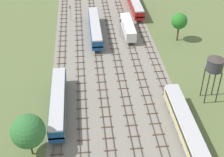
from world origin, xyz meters
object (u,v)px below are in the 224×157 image
(diesel_railcar_far_left_near, at_px, (58,101))
(signal_post_near, at_px, (70,11))
(passenger_coach_centre_left_midfar, at_px, (95,27))
(passenger_coach_right_nearest, at_px, (186,126))
(passenger_coach_right_far, at_px, (134,3))
(water_tower, at_px, (215,65))
(signal_post_nearest, at_px, (120,26))
(freight_boxcar_centre_right_mid, at_px, (128,27))

(diesel_railcar_far_left_near, relative_size, signal_post_near, 4.06)
(diesel_railcar_far_left_near, height_order, passenger_coach_centre_left_midfar, same)
(passenger_coach_right_nearest, distance_m, diesel_railcar_far_left_near, 25.34)
(passenger_coach_centre_left_midfar, bearing_deg, passenger_coach_right_far, 50.66)
(passenger_coach_centre_left_midfar, xyz_separation_m, water_tower, (22.24, -32.06, 6.08))
(passenger_coach_right_nearest, height_order, passenger_coach_right_far, same)
(passenger_coach_right_far, height_order, signal_post_near, signal_post_near)
(passenger_coach_right_nearest, xyz_separation_m, passenger_coach_right_far, (0.00, 59.63, 0.00))
(passenger_coach_right_nearest, relative_size, signal_post_nearest, 4.01)
(diesel_railcar_far_left_near, distance_m, signal_post_near, 43.60)
(diesel_railcar_far_left_near, height_order, freight_boxcar_centre_right_mid, diesel_railcar_far_left_near)
(freight_boxcar_centre_right_mid, xyz_separation_m, passenger_coach_centre_left_midfar, (-9.38, 0.70, 0.16))
(water_tower, bearing_deg, signal_post_near, 124.42)
(signal_post_near, bearing_deg, passenger_coach_right_nearest, -68.35)
(passenger_coach_centre_left_midfar, xyz_separation_m, passenger_coach_right_far, (14.07, 17.16, 0.00))
(signal_post_near, bearing_deg, diesel_railcar_far_left_near, -93.08)
(diesel_railcar_far_left_near, bearing_deg, freight_boxcar_centre_right_mid, 59.74)
(passenger_coach_right_nearest, height_order, signal_post_nearest, signal_post_nearest)
(signal_post_nearest, bearing_deg, freight_boxcar_centre_right_mid, 20.19)
(diesel_railcar_far_left_near, bearing_deg, signal_post_near, 86.92)
(water_tower, relative_size, signal_post_near, 2.07)
(diesel_railcar_far_left_near, xyz_separation_m, signal_post_nearest, (16.41, 31.29, 0.88))
(water_tower, height_order, signal_post_near, water_tower)
(passenger_coach_centre_left_midfar, distance_m, signal_post_nearest, 7.26)
(passenger_coach_right_far, relative_size, water_tower, 2.11)
(passenger_coach_right_nearest, bearing_deg, signal_post_nearest, 99.76)
(passenger_coach_centre_left_midfar, xyz_separation_m, signal_post_near, (-7.03, 10.67, 0.61))
(passenger_coach_centre_left_midfar, distance_m, signal_post_near, 12.80)
(passenger_coach_right_nearest, xyz_separation_m, passenger_coach_centre_left_midfar, (-14.07, 42.47, 0.00))
(passenger_coach_right_nearest, height_order, passenger_coach_centre_left_midfar, same)
(passenger_coach_right_far, bearing_deg, passenger_coach_right_nearest, -90.00)
(passenger_coach_right_nearest, bearing_deg, freight_boxcar_centre_right_mid, 96.40)
(signal_post_nearest, bearing_deg, diesel_railcar_far_left_near, -117.68)
(water_tower, bearing_deg, passenger_coach_centre_left_midfar, 124.75)
(signal_post_nearest, bearing_deg, signal_post_near, 138.98)
(water_tower, bearing_deg, signal_post_nearest, 116.51)
(passenger_coach_right_far, bearing_deg, freight_boxcar_centre_right_mid, -104.69)
(diesel_railcar_far_left_near, height_order, signal_post_near, signal_post_near)
(passenger_coach_right_nearest, xyz_separation_m, water_tower, (8.17, 10.42, 6.08))
(diesel_railcar_far_left_near, xyz_separation_m, water_tower, (31.62, 0.80, 6.10))
(passenger_coach_right_nearest, bearing_deg, water_tower, 51.89)
(passenger_coach_right_nearest, bearing_deg, signal_post_near, 111.65)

